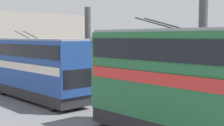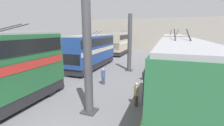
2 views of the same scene
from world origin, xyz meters
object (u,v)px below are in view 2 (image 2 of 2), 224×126
object	(u,v)px
bus_left_far	(172,51)
person_by_left_row	(136,93)
bus_right_mid	(93,50)
person_aisle_midway	(103,76)
bus_left_near	(179,81)
bus_right_far	(120,42)
oil_drum	(145,76)

from	to	relation	value
bus_left_far	person_by_left_row	bearing A→B (deg)	166.38
bus_right_mid	person_aisle_midway	size ratio (longest dim) A/B	6.61
bus_left_near	bus_right_mid	world-z (taller)	bus_left_near
bus_left_far	bus_right_far	distance (m)	16.46
bus_left_near	bus_right_far	size ratio (longest dim) A/B	1.01
bus_left_near	bus_left_far	bearing A→B (deg)	-0.00
bus_right_far	person_by_left_row	world-z (taller)	bus_right_far
person_aisle_midway	bus_left_near	bearing A→B (deg)	-159.20
person_aisle_midway	oil_drum	xyz separation A→B (m)	(2.84, -3.74, -0.41)
bus_left_near	bus_right_far	xyz separation A→B (m)	(24.83, 10.61, 0.03)
person_aisle_midway	person_by_left_row	world-z (taller)	person_by_left_row
bus_left_near	person_aisle_midway	distance (m)	8.45
person_aisle_midway	oil_drum	bearing A→B (deg)	-84.04
bus_left_near	bus_right_far	world-z (taller)	bus_right_far
bus_left_far	bus_right_far	world-z (taller)	bus_right_far
bus_right_mid	person_by_left_row	xyz separation A→B (m)	(-9.21, -8.08, -1.75)
bus_right_far	oil_drum	world-z (taller)	bus_right_far
bus_right_far	person_aisle_midway	xyz separation A→B (m)	(-19.76, -4.11, -1.91)
bus_left_near	person_aisle_midway	xyz separation A→B (m)	(5.07, 6.50, -1.88)
bus_left_far	oil_drum	xyz separation A→B (m)	(-4.34, 2.76, -2.29)
bus_left_far	person_by_left_row	size ratio (longest dim) A/B	5.16
person_aisle_midway	person_by_left_row	distance (m)	5.13
bus_right_far	bus_left_near	bearing A→B (deg)	-156.86
bus_right_mid	person_aisle_midway	bearing A→B (deg)	-145.36
bus_left_far	person_aisle_midway	size ratio (longest dim) A/B	5.51
bus_left_near	person_aisle_midway	world-z (taller)	bus_left_near
person_aisle_midway	bus_right_mid	bearing A→B (deg)	3.39
bus_right_mid	person_by_left_row	size ratio (longest dim) A/B	6.19
bus_right_far	oil_drum	xyz separation A→B (m)	(-16.92, -7.85, -2.31)
bus_left_far	person_by_left_row	xyz separation A→B (m)	(-10.43, 2.53, -1.82)
bus_left_far	bus_right_far	bearing A→B (deg)	40.13
bus_left_near	bus_right_far	bearing A→B (deg)	23.14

